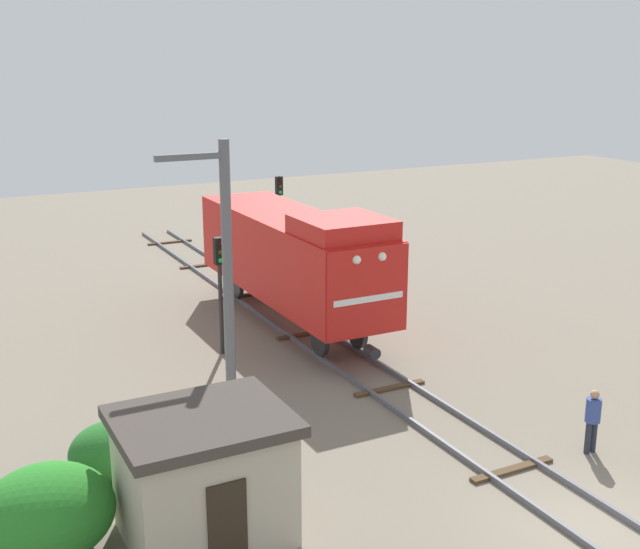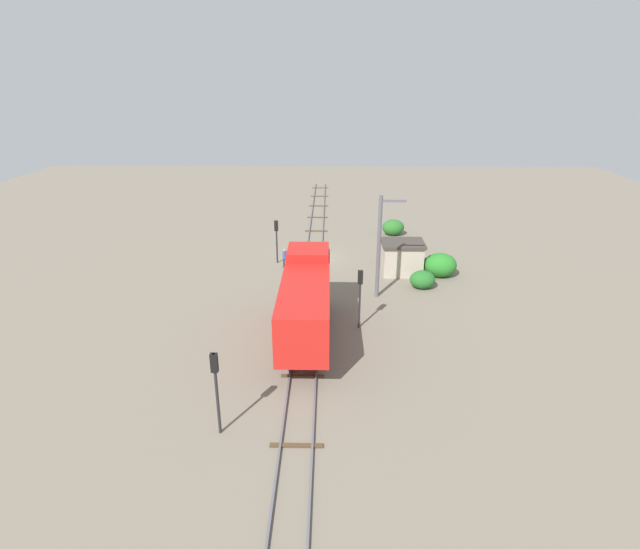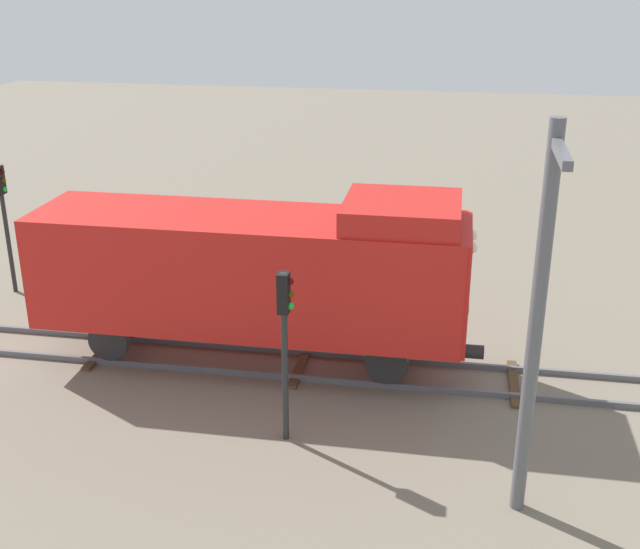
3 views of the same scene
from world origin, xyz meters
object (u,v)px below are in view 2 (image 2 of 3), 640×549
Objects in this scene: catenary_mast at (380,245)px; relay_hut at (402,257)px; traffic_signal_mid at (360,288)px; worker_near_track at (285,257)px; traffic_signal_far at (216,379)px; locomotive at (306,298)px; traffic_signal_near at (276,234)px.

relay_hut is (-2.44, -4.92, -2.71)m from catenary_mast.
traffic_signal_mid is 12.49m from worker_near_track.
traffic_signal_far reaches higher than worker_near_track.
traffic_signal_far is at bearing 56.56° from traffic_signal_mid.
worker_near_track is 9.96m from relay_hut.
locomotive is at bearing 56.66° from relay_hut.
catenary_mast reaches higher than traffic_signal_mid.
catenary_mast is (-7.46, 5.90, 3.11)m from worker_near_track.
relay_hut reaches higher than worker_near_track.
worker_near_track is (2.40, -12.38, -1.78)m from locomotive.
locomotive is 12.74m from worker_near_track.
catenary_mast is at bearing 63.63° from relay_hut.
traffic_signal_mid is 0.96× the size of traffic_signal_far.
catenary_mast is at bearing 138.92° from traffic_signal_near.
locomotive is 14.06m from traffic_signal_near.
catenary_mast reaches higher than traffic_signal_far.
traffic_signal_far is 1.20× the size of relay_hut.
locomotive is 1.50× the size of catenary_mast.
locomotive is 3.31× the size of relay_hut.
locomotive is 3.70m from traffic_signal_mid.
worker_near_track is (5.80, -10.92, -1.81)m from traffic_signal_mid.
locomotive is 2.76× the size of traffic_signal_far.
relay_hut is at bearing -116.37° from catenary_mast.
worker_near_track is 0.22× the size of catenary_mast.
traffic_signal_mid is (-6.60, 12.22, 0.11)m from traffic_signal_near.
catenary_mast is at bearing -127.99° from locomotive.
locomotive is 2.88× the size of traffic_signal_mid.
traffic_signal_near is at bearing -61.63° from traffic_signal_mid.
traffic_signal_mid is at bearing 67.57° from relay_hut.
relay_hut is at bearing -123.34° from locomotive.
worker_near_track is 10.01m from catenary_mast.
traffic_signal_mid is 2.37× the size of worker_near_track.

